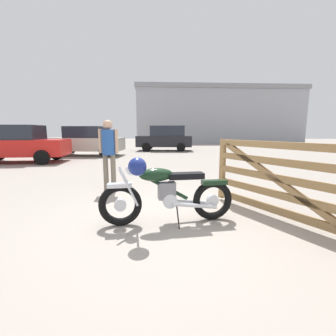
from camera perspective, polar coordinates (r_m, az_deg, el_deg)
ground_plane at (r=3.83m, az=1.55°, el=-12.45°), size 80.00×80.00×0.00m
vintage_motorcycle at (r=3.52m, az=-0.79°, el=-5.97°), size 2.06×0.78×1.07m
timber_gate at (r=3.91m, az=28.46°, el=-2.38°), size 1.47×2.21×1.60m
bystander at (r=5.57m, az=-14.40°, el=4.80°), size 0.46×0.30×1.66m
silver_sedan_mid at (r=12.42m, az=-33.11°, el=4.99°), size 4.40×2.37×1.67m
red_hatchback_near at (r=14.21m, az=-19.57°, el=6.27°), size 4.22×1.95×1.67m
white_estate_far at (r=16.81m, az=-0.65°, el=7.42°), size 3.92×1.86×1.78m
industrial_building at (r=33.84m, az=10.44°, el=12.25°), size 21.17×14.52×6.70m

